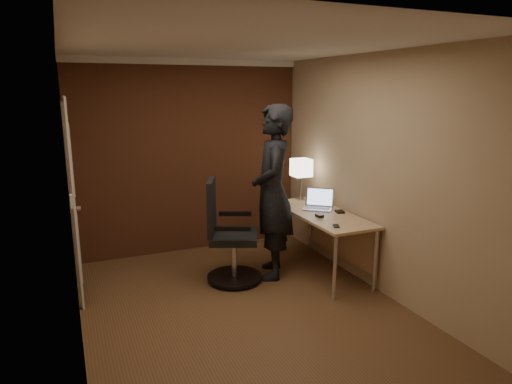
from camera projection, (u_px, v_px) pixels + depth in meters
room at (176, 154)px, 5.46m from camera, size 4.00×4.00×4.00m
desk at (327, 223)px, 5.33m from camera, size 0.60×1.50×0.73m
desk_lamp at (301, 168)px, 5.77m from camera, size 0.22×0.22×0.54m
laptop at (318, 203)px, 5.46m from camera, size 0.42×0.41×0.23m
mouse at (319, 216)px, 5.08m from camera, size 0.06×0.10×0.03m
phone at (336, 226)px, 4.74m from camera, size 0.10×0.13×0.01m
wallet at (340, 212)px, 5.27m from camera, size 0.11×0.13×0.02m
office_chair at (228, 238)px, 5.07m from camera, size 0.68×0.73×1.14m
person at (273, 193)px, 5.14m from camera, size 0.72×0.85×1.97m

